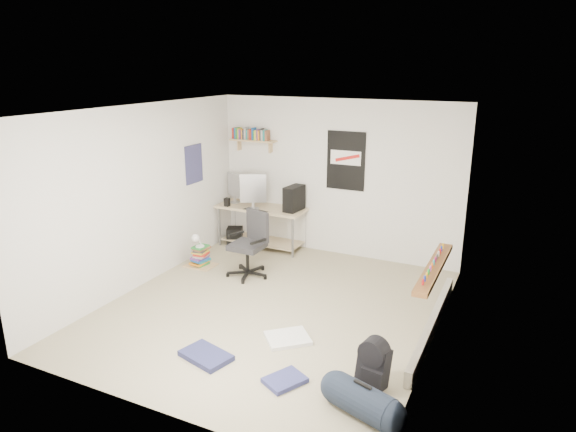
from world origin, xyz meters
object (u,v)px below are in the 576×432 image
at_px(desk, 263,226).
at_px(book_stack, 200,257).
at_px(office_chair, 247,244).
at_px(duffel_bag, 362,402).
at_px(backpack, 373,366).

distance_m(desk, book_stack, 1.30).
relative_size(desk, book_stack, 3.31).
height_order(office_chair, duffel_bag, office_chair).
height_order(desk, backpack, desk).
height_order(desk, office_chair, office_chair).
distance_m(desk, backpack, 4.15).
distance_m(office_chair, book_stack, 0.92).
bearing_deg(book_stack, duffel_bag, -34.60).
bearing_deg(duffel_bag, backpack, 113.92).
bearing_deg(duffel_bag, desk, 148.26).
height_order(office_chair, backpack, office_chair).
relative_size(desk, duffel_bag, 2.54).
relative_size(desk, office_chair, 1.56).
distance_m(duffel_bag, book_stack, 4.06).
relative_size(office_chair, backpack, 2.52).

